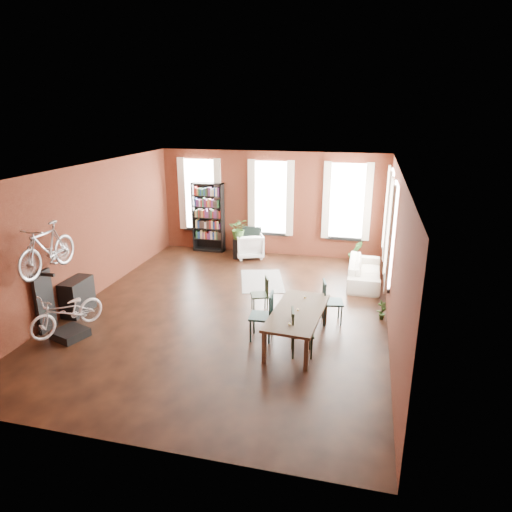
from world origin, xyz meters
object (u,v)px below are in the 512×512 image
(bicycle_floor, at_px, (65,295))
(white_armchair, at_px, (249,244))
(dining_chair_b, at_px, (260,295))
(cream_sofa, at_px, (365,268))
(plant_stand, at_px, (239,248))
(bookshelf, at_px, (208,217))
(dining_chair_a, at_px, (261,316))
(bike_trainer, at_px, (70,334))
(dining_chair_d, at_px, (332,302))
(console_table, at_px, (77,296))
(dining_table, at_px, (297,327))
(dining_chair_c, at_px, (302,333))

(bicycle_floor, bearing_deg, white_armchair, 94.55)
(dining_chair_b, xyz_separation_m, cream_sofa, (2.27, 2.46, -0.00))
(cream_sofa, height_order, plant_stand, cream_sofa)
(bookshelf, height_order, cream_sofa, bookshelf)
(dining_chair_a, relative_size, white_armchair, 1.18)
(dining_chair_b, height_order, bike_trainer, dining_chair_b)
(dining_chair_d, relative_size, bike_trainer, 1.63)
(bookshelf, distance_m, bicycle_floor, 6.34)
(bookshelf, bearing_deg, bicycle_floor, -96.69)
(dining_chair_a, bearing_deg, console_table, -96.00)
(dining_table, xyz_separation_m, bike_trainer, (-4.48, -0.90, -0.26))
(bike_trainer, xyz_separation_m, bicycle_floor, (0.01, -0.01, 0.86))
(dining_chair_c, xyz_separation_m, plant_stand, (-2.73, 5.28, -0.14))
(dining_table, height_order, plant_stand, dining_table)
(console_table, bearing_deg, bookshelf, 76.17)
(bookshelf, relative_size, console_table, 2.75)
(dining_chair_b, bearing_deg, cream_sofa, 114.80)
(cream_sofa, distance_m, bike_trainer, 7.32)
(dining_chair_d, height_order, plant_stand, dining_chair_d)
(white_armchair, xyz_separation_m, bicycle_floor, (-2.18, -5.93, 0.52))
(console_table, bearing_deg, white_armchair, 60.63)
(dining_chair_a, distance_m, plant_stand, 5.20)
(white_armchair, bearing_deg, dining_chair_d, 103.80)
(bookshelf, relative_size, bicycle_floor, 1.42)
(bookshelf, bearing_deg, dining_chair_d, -44.88)
(dining_chair_d, bearing_deg, dining_chair_b, 72.52)
(bookshelf, distance_m, console_table, 5.40)
(dining_chair_a, relative_size, console_table, 1.23)
(dining_chair_b, distance_m, cream_sofa, 3.35)
(dining_table, bearing_deg, dining_chair_a, -175.34)
(dining_chair_a, relative_size, dining_chair_d, 1.05)
(console_table, bearing_deg, plant_stand, 62.41)
(dining_table, relative_size, bicycle_floor, 1.31)
(cream_sofa, distance_m, console_table, 7.15)
(dining_chair_d, xyz_separation_m, cream_sofa, (0.63, 2.60, -0.06))
(dining_chair_c, xyz_separation_m, cream_sofa, (1.06, 4.11, -0.05))
(dining_table, height_order, bicycle_floor, bicycle_floor)
(bookshelf, relative_size, white_armchair, 2.63)
(dining_chair_b, distance_m, bike_trainer, 4.04)
(dining_table, xyz_separation_m, bicycle_floor, (-4.47, -0.91, 0.60))
(white_armchair, relative_size, cream_sofa, 0.40)
(bike_trainer, xyz_separation_m, console_table, (-0.53, 1.08, 0.32))
(dining_chair_b, distance_m, white_armchair, 3.99)
(dining_chair_a, relative_size, dining_chair_b, 1.21)
(bookshelf, distance_m, cream_sofa, 5.28)
(dining_chair_b, bearing_deg, dining_table, 18.17)
(white_armchair, bearing_deg, plant_stand, 8.43)
(dining_chair_d, distance_m, plant_stand, 4.92)
(dining_table, height_order, dining_chair_c, dining_chair_c)
(dining_chair_a, relative_size, dining_chair_c, 1.09)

